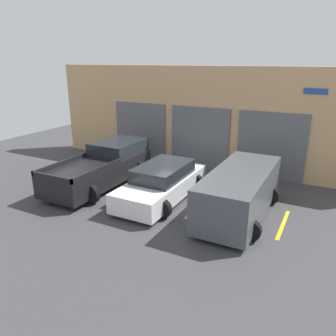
{
  "coord_description": "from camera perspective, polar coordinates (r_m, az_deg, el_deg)",
  "views": [
    {
      "loc": [
        5.57,
        -11.38,
        5.1
      ],
      "look_at": [
        0.0,
        -0.71,
        1.1
      ],
      "focal_mm": 35.0,
      "sensor_mm": 36.0,
      "label": 1
    }
  ],
  "objects": [
    {
      "name": "parking_stripe_left",
      "position": [
        13.4,
        -6.69,
        -4.12
      ],
      "size": [
        0.12,
        2.2,
        0.01
      ],
      "primitive_type": "cube",
      "color": "gold",
      "rests_on": "ground"
    },
    {
      "name": "parking_stripe_centre",
      "position": [
        12.09,
        5.23,
        -6.64
      ],
      "size": [
        0.12,
        2.2,
        0.01
      ],
      "primitive_type": "cube",
      "color": "gold",
      "rests_on": "ground"
    },
    {
      "name": "shophouse_building",
      "position": [
        15.93,
        6.71,
        8.42
      ],
      "size": [
        16.86,
        0.68,
        4.84
      ],
      "color": "tan",
      "rests_on": "ground"
    },
    {
      "name": "parking_stripe_far_left",
      "position": [
        15.19,
        -16.1,
        -1.98
      ],
      "size": [
        0.12,
        2.2,
        0.01
      ],
      "primitive_type": "cube",
      "color": "gold",
      "rests_on": "ground"
    },
    {
      "name": "parking_stripe_right",
      "position": [
        11.43,
        19.4,
        -9.24
      ],
      "size": [
        0.12,
        2.2,
        0.01
      ],
      "primitive_type": "cube",
      "color": "gold",
      "rests_on": "ground"
    },
    {
      "name": "sedan_white",
      "position": [
        12.45,
        -1.01,
        -2.61
      ],
      "size": [
        2.22,
        4.57,
        1.35
      ],
      "color": "white",
      "rests_on": "ground"
    },
    {
      "name": "pickup_truck",
      "position": [
        14.17,
        -11.24,
        0.3
      ],
      "size": [
        2.48,
        5.19,
        1.65
      ],
      "color": "black",
      "rests_on": "ground"
    },
    {
      "name": "sedan_side",
      "position": [
        11.32,
        12.39,
        -4.04
      ],
      "size": [
        2.19,
        4.73,
        1.6
      ],
      "color": "#474C51",
      "rests_on": "ground"
    },
    {
      "name": "ground_plane",
      "position": [
        13.66,
        1.38,
        -3.55
      ],
      "size": [
        28.0,
        28.0,
        0.0
      ],
      "primitive_type": "plane",
      "color": "#3D3D3F"
    }
  ]
}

